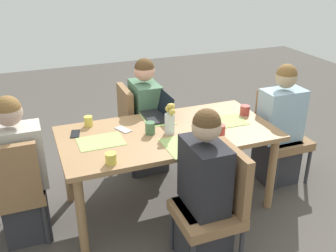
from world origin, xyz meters
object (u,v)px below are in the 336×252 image
(chair_head_right_left_far, at_px, (279,130))
(flower_vase, at_px, (170,119))
(person_head_right_left_far, at_px, (279,131))
(coffee_mug_near_left, at_px, (88,121))
(chair_head_left_right_near, at_px, (13,187))
(coffee_mug_centre_right, at_px, (150,128))
(phone_silver, at_px, (123,130))
(laptop_far_left_mid, at_px, (159,113))
(dining_table, at_px, (168,140))
(person_near_left_near, at_px, (204,196))
(coffee_mug_far_left, at_px, (220,130))
(phone_black, at_px, (75,134))
(chair_far_left_mid, at_px, (137,124))
(person_far_left_mid, at_px, (146,123))
(chair_near_left_near, at_px, (217,202))
(coffee_mug_near_right, at_px, (111,158))
(person_head_left_right_near, at_px, (20,178))
(coffee_mug_centre_left, at_px, (245,110))

(chair_head_right_left_far, height_order, flower_vase, flower_vase)
(person_head_right_left_far, bearing_deg, coffee_mug_near_left, 169.03)
(person_head_right_left_far, relative_size, chair_head_left_right_near, 1.33)
(coffee_mug_centre_right, distance_m, phone_silver, 0.25)
(flower_vase, distance_m, laptop_far_left_mid, 0.36)
(dining_table, height_order, person_near_left_near, person_near_left_near)
(coffee_mug_far_left, height_order, phone_black, coffee_mug_far_left)
(chair_far_left_mid, height_order, person_far_left_mid, person_far_left_mid)
(chair_near_left_near, relative_size, chair_far_left_mid, 1.00)
(chair_far_left_mid, relative_size, person_head_right_left_far, 0.75)
(chair_far_left_mid, height_order, laptop_far_left_mid, laptop_far_left_mid)
(chair_head_left_right_near, bearing_deg, flower_vase, 0.15)
(dining_table, height_order, chair_near_left_near, chair_near_left_near)
(dining_table, xyz_separation_m, laptop_far_left_mid, (0.04, 0.31, 0.13))
(chair_head_right_left_far, bearing_deg, person_far_left_mid, 153.85)
(coffee_mug_near_right, bearing_deg, phone_black, 105.80)
(coffee_mug_far_left, bearing_deg, chair_head_right_left_far, 19.61)
(phone_black, bearing_deg, laptop_far_left_mid, -70.67)
(chair_near_left_near, height_order, person_head_left_right_near, person_head_left_right_near)
(person_far_left_mid, relative_size, phone_silver, 7.97)
(person_near_left_near, distance_m, coffee_mug_centre_right, 0.77)
(chair_near_left_near, xyz_separation_m, coffee_mug_near_right, (-0.65, 0.40, 0.27))
(flower_vase, relative_size, coffee_mug_centre_right, 2.59)
(flower_vase, bearing_deg, coffee_mug_far_left, -24.71)
(person_far_left_mid, distance_m, laptop_far_left_mid, 0.44)
(person_head_right_left_far, xyz_separation_m, coffee_mug_far_left, (-0.78, -0.23, 0.25))
(chair_head_right_left_far, height_order, person_head_right_left_far, person_head_right_left_far)
(person_near_left_near, distance_m, chair_head_left_right_near, 1.43)
(flower_vase, xyz_separation_m, coffee_mug_near_left, (-0.61, 0.39, -0.08))
(dining_table, xyz_separation_m, coffee_mug_near_right, (-0.57, -0.35, 0.12))
(person_far_left_mid, relative_size, coffee_mug_far_left, 13.82)
(chair_head_right_left_far, distance_m, coffee_mug_near_right, 1.87)
(person_head_right_left_far, relative_size, coffee_mug_far_left, 13.82)
(flower_vase, relative_size, phone_black, 1.77)
(person_far_left_mid, height_order, person_head_left_right_near, same)
(chair_head_left_right_near, relative_size, coffee_mug_near_left, 10.26)
(flower_vase, height_order, coffee_mug_far_left, flower_vase)
(person_far_left_mid, bearing_deg, dining_table, -91.69)
(coffee_mug_centre_right, relative_size, coffee_mug_far_left, 1.19)
(person_near_left_near, relative_size, coffee_mug_far_left, 13.82)
(person_head_right_left_far, bearing_deg, coffee_mug_far_left, -163.92)
(person_head_left_right_near, height_order, phone_silver, person_head_left_right_near)
(person_far_left_mid, relative_size, person_head_left_right_near, 1.00)
(person_near_left_near, xyz_separation_m, chair_head_left_right_near, (-1.27, 0.66, -0.03))
(person_head_right_left_far, relative_size, coffee_mug_centre_right, 11.64)
(coffee_mug_near_right, height_order, coffee_mug_centre_right, coffee_mug_centre_right)
(coffee_mug_near_left, xyz_separation_m, phone_black, (-0.14, -0.13, -0.04))
(coffee_mug_centre_left, bearing_deg, person_head_right_left_far, -12.16)
(person_head_right_left_far, bearing_deg, chair_head_left_right_near, -178.68)
(chair_near_left_near, relative_size, coffee_mug_centre_right, 8.77)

